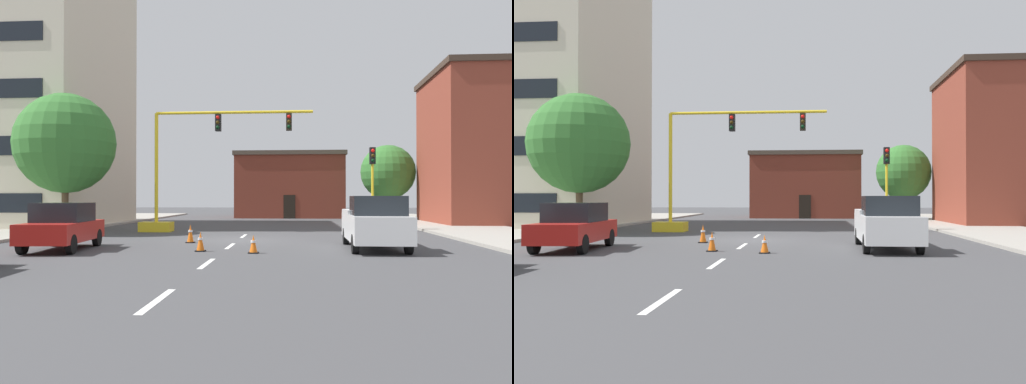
{
  "view_description": "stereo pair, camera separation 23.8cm",
  "coord_description": "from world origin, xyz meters",
  "views": [
    {
      "loc": [
        2.57,
        -23.54,
        1.92
      ],
      "look_at": [
        0.31,
        6.62,
        2.26
      ],
      "focal_mm": 36.5,
      "sensor_mm": 36.0,
      "label": 1
    },
    {
      "loc": [
        2.8,
        -23.53,
        1.92
      ],
      "look_at": [
        0.31,
        6.62,
        2.26
      ],
      "focal_mm": 36.5,
      "sensor_mm": 36.0,
      "label": 2
    }
  ],
  "objects": [
    {
      "name": "sidewalk_left",
      "position": [
        -12.88,
        8.0,
        0.07
      ],
      "size": [
        6.0,
        56.0,
        0.14
      ],
      "primitive_type": "cube",
      "color": "#9E998E",
      "rests_on": "ground_plane"
    },
    {
      "name": "traffic_cone_roadside_c",
      "position": [
        1.13,
        -5.58,
        0.31
      ],
      "size": [
        0.36,
        0.36,
        0.64
      ],
      "color": "black",
      "rests_on": "ground_plane"
    },
    {
      "name": "traffic_cone_roadside_a",
      "position": [
        -1.89,
        -1.59,
        0.39
      ],
      "size": [
        0.36,
        0.36,
        0.78
      ],
      "color": "black",
      "rests_on": "ground_plane"
    },
    {
      "name": "lane_stripe_seg_2",
      "position": [
        0.0,
        -3.0,
        0.0
      ],
      "size": [
        0.16,
        2.4,
        0.01
      ],
      "primitive_type": "cube",
      "color": "silver",
      "rests_on": "ground_plane"
    },
    {
      "name": "traffic_signal_gantry",
      "position": [
        -4.02,
        5.56,
        2.29
      ],
      "size": [
        9.79,
        1.2,
        6.83
      ],
      "color": "yellow",
      "rests_on": "ground_plane"
    },
    {
      "name": "sidewalk_right",
      "position": [
        12.88,
        8.0,
        0.07
      ],
      "size": [
        6.0,
        56.0,
        0.14
      ],
      "primitive_type": "cube",
      "color": "#9E998E",
      "rests_on": "ground_plane"
    },
    {
      "name": "tree_left_near",
      "position": [
        -9.73,
        3.49,
        4.85
      ],
      "size": [
        5.36,
        5.36,
        7.53
      ],
      "color": "brown",
      "rests_on": "ground_plane"
    },
    {
      "name": "lane_stripe_seg_3",
      "position": [
        0.0,
        2.5,
        0.0
      ],
      "size": [
        0.16,
        2.4,
        0.01
      ],
      "primitive_type": "cube",
      "color": "silver",
      "rests_on": "ground_plane"
    },
    {
      "name": "pickup_truck_white",
      "position": [
        5.55,
        -3.76,
        0.97
      ],
      "size": [
        2.07,
        5.42,
        1.99
      ],
      "color": "white",
      "rests_on": "ground_plane"
    },
    {
      "name": "lane_stripe_seg_0",
      "position": [
        0.0,
        -14.0,
        0.0
      ],
      "size": [
        0.16,
        2.4,
        0.01
      ],
      "primitive_type": "cube",
      "color": "silver",
      "rests_on": "ground_plane"
    },
    {
      "name": "building_brick_center",
      "position": [
        2.07,
        28.81,
        3.2
      ],
      "size": [
        10.69,
        8.27,
        6.37
      ],
      "color": "brown",
      "rests_on": "ground_plane"
    },
    {
      "name": "lane_stripe_seg_1",
      "position": [
        0.0,
        -8.5,
        0.0
      ],
      "size": [
        0.16,
        2.4,
        0.01
      ],
      "primitive_type": "cube",
      "color": "silver",
      "rests_on": "ground_plane"
    },
    {
      "name": "traffic_cone_roadside_b",
      "position": [
        -0.81,
        -5.09,
        0.35
      ],
      "size": [
        0.36,
        0.36,
        0.71
      ],
      "color": "black",
      "rests_on": "ground_plane"
    },
    {
      "name": "traffic_light_pole_right",
      "position": [
        6.98,
        6.44,
        3.53
      ],
      "size": [
        0.32,
        0.47,
        4.8
      ],
      "color": "yellow",
      "rests_on": "ground_plane"
    },
    {
      "name": "building_tall_left",
      "position": [
        -17.23,
        11.59,
        9.95
      ],
      "size": [
        13.94,
        13.92,
        19.88
      ],
      "color": "beige",
      "rests_on": "ground_plane"
    },
    {
      "name": "tree_right_far",
      "position": [
        10.39,
        20.9,
        4.09
      ],
      "size": [
        4.58,
        4.58,
        6.38
      ],
      "color": "#4C3823",
      "rests_on": "ground_plane"
    },
    {
      "name": "ground_plane",
      "position": [
        0.0,
        0.0,
        0.0
      ],
      "size": [
        160.0,
        160.0,
        0.0
      ],
      "primitive_type": "plane",
      "color": "#424244"
    },
    {
      "name": "sedan_red_near_left",
      "position": [
        -5.99,
        -4.92,
        0.89
      ],
      "size": [
        2.26,
        4.65,
        1.74
      ],
      "color": "#B21E19",
      "rests_on": "ground_plane"
    }
  ]
}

